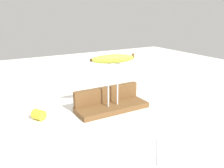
{
  "coord_description": "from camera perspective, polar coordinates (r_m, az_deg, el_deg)",
  "views": [
    {
      "loc": [
        -0.51,
        -0.89,
        0.44
      ],
      "look_at": [
        0.0,
        0.0,
        0.12
      ],
      "focal_mm": 38.5,
      "sensor_mm": 36.0,
      "label": 1
    }
  ],
  "objects": [
    {
      "name": "wooden_board",
      "position": [
        1.11,
        0.0,
        -5.54
      ],
      "size": [
        0.33,
        0.13,
        0.02
      ],
      "primitive_type": "cube",
      "color": "brown",
      "rests_on": "ground"
    },
    {
      "name": "board_backstop",
      "position": [
        1.13,
        -1.27,
        -2.44
      ],
      "size": [
        0.33,
        0.03,
        0.07
      ],
      "primitive_type": "cube",
      "color": "brown",
      "rests_on": "wooden_board"
    },
    {
      "name": "ground_plane",
      "position": [
        1.11,
        0.0,
        -6.12
      ],
      "size": [
        3.0,
        3.0,
        0.0
      ],
      "primitive_type": "plane",
      "color": "white"
    },
    {
      "name": "fork_fallen_near",
      "position": [
        0.78,
        10.72,
        -17.31
      ],
      "size": [
        0.13,
        0.15,
        0.01
      ],
      "color": "silver",
      "rests_on": "ground"
    },
    {
      "name": "fork_stand_center",
      "position": [
        1.06,
        0.21,
        0.75
      ],
      "size": [
        0.07,
        0.01,
        0.2
      ],
      "color": "silver",
      "rests_on": "wooden_board"
    },
    {
      "name": "banana_chunk_far",
      "position": [
        1.06,
        -17.05,
        -6.97
      ],
      "size": [
        0.06,
        0.06,
        0.04
      ],
      "color": "yellow",
      "rests_on": "ground"
    },
    {
      "name": "banana_raised_center",
      "position": [
        1.04,
        0.21,
        6.0
      ],
      "size": [
        0.2,
        0.08,
        0.04
      ],
      "color": "#B2C138",
      "rests_on": "fork_stand_center"
    }
  ]
}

